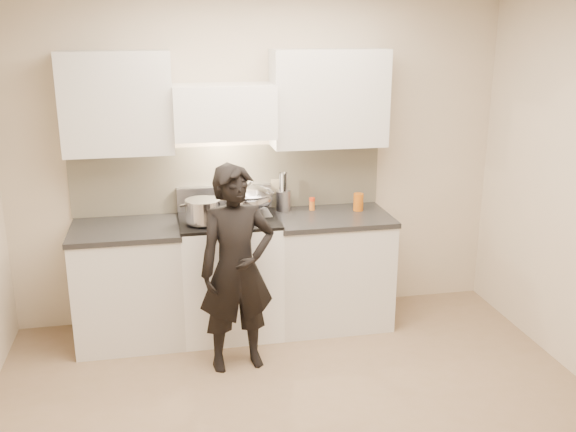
{
  "coord_description": "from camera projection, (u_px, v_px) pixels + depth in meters",
  "views": [
    {
      "loc": [
        -0.78,
        -3.32,
        2.39
      ],
      "look_at": [
        0.1,
        1.05,
        1.05
      ],
      "focal_mm": 40.0,
      "sensor_mm": 36.0,
      "label": 1
    }
  ],
  "objects": [
    {
      "name": "counter_right",
      "position": [
        331.0,
        268.0,
        5.26
      ],
      "size": [
        0.92,
        0.67,
        0.92
      ],
      "color": "silver",
      "rests_on": "ground"
    },
    {
      "name": "spice_jar",
      "position": [
        312.0,
        204.0,
        5.24
      ],
      "size": [
        0.05,
        0.05,
        0.1
      ],
      "color": "#C56521",
      "rests_on": "counter_right"
    },
    {
      "name": "counter_left",
      "position": [
        129.0,
        283.0,
        4.95
      ],
      "size": [
        0.82,
        0.67,
        0.92
      ],
      "color": "silver",
      "rests_on": "ground"
    },
    {
      "name": "room_shell",
      "position": [
        285.0,
        161.0,
        3.83
      ],
      "size": [
        4.04,
        3.54,
        2.7
      ],
      "color": "beige",
      "rests_on": "ground"
    },
    {
      "name": "utensil_crock",
      "position": [
        283.0,
        199.0,
        5.21
      ],
      "size": [
        0.12,
        0.12,
        0.32
      ],
      "color": "#A0A1AB",
      "rests_on": "counter_right"
    },
    {
      "name": "stock_pot",
      "position": [
        203.0,
        211.0,
        4.78
      ],
      "size": [
        0.36,
        0.33,
        0.17
      ],
      "color": "#B4B6C4",
      "rests_on": "stove"
    },
    {
      "name": "ground_plane",
      "position": [
        306.0,
        427.0,
        3.95
      ],
      "size": [
        4.0,
        4.0,
        0.0
      ],
      "primitive_type": "plane",
      "color": "#866D55"
    },
    {
      "name": "person",
      "position": [
        237.0,
        269.0,
        4.47
      ],
      "size": [
        0.59,
        0.43,
        1.49
      ],
      "primitive_type": "imported",
      "rotation": [
        0.0,
        0.0,
        0.13
      ],
      "color": "black",
      "rests_on": "ground"
    },
    {
      "name": "stove",
      "position": [
        230.0,
        274.0,
        5.09
      ],
      "size": [
        0.76,
        0.65,
        0.96
      ],
      "color": "white",
      "rests_on": "ground"
    },
    {
      "name": "oil_glass",
      "position": [
        358.0,
        202.0,
        5.22
      ],
      "size": [
        0.08,
        0.08,
        0.14
      ],
      "color": "#B65810",
      "rests_on": "counter_right"
    },
    {
      "name": "wok",
      "position": [
        248.0,
        198.0,
        5.04
      ],
      "size": [
        0.41,
        0.5,
        0.33
      ],
      "color": "#B4B6C4",
      "rests_on": "stove"
    }
  ]
}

